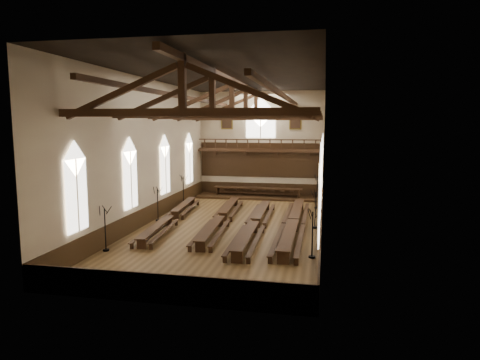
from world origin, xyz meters
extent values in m
plane|color=brown|center=(0.00, 0.00, 0.00)|extent=(26.00, 26.00, 0.00)
plane|color=beige|center=(0.00, 13.00, 5.00)|extent=(12.00, 0.00, 12.00)
plane|color=beige|center=(0.00, -13.00, 5.00)|extent=(12.00, 0.00, 12.00)
plane|color=beige|center=(-6.00, 0.00, 5.00)|extent=(0.00, 26.00, 26.00)
plane|color=beige|center=(6.00, 0.00, 5.00)|extent=(0.00, 26.00, 26.00)
plane|color=black|center=(0.00, 0.00, 10.00)|extent=(26.00, 26.00, 0.00)
cube|color=#362310|center=(0.00, 12.96, 0.60)|extent=(11.90, 0.08, 1.20)
cube|color=#362310|center=(0.00, -12.96, 0.60)|extent=(11.90, 0.08, 1.20)
cube|color=#362310|center=(-5.96, 0.00, 0.60)|extent=(0.08, 25.90, 1.20)
cube|color=#362310|center=(5.96, 0.00, 0.60)|extent=(0.08, 25.90, 1.20)
cube|color=white|center=(-5.90, -9.00, 3.40)|extent=(0.05, 1.80, 3.60)
cube|color=white|center=(-5.90, -9.00, 5.20)|extent=(0.05, 1.80, 1.80)
cylinder|color=beige|center=(-5.86, -9.00, 3.40)|extent=(0.08, 0.08, 3.60)
cube|color=white|center=(-5.90, -3.00, 3.40)|extent=(0.05, 1.80, 3.60)
cube|color=white|center=(-5.90, -3.00, 5.20)|extent=(0.05, 1.80, 1.80)
cylinder|color=beige|center=(-5.86, -3.00, 3.40)|extent=(0.08, 0.08, 3.60)
cube|color=white|center=(-5.90, 3.00, 3.40)|extent=(0.05, 1.80, 3.60)
cube|color=white|center=(-5.90, 3.00, 5.20)|extent=(0.05, 1.80, 1.80)
cylinder|color=beige|center=(-5.86, 3.00, 3.40)|extent=(0.08, 0.08, 3.60)
cube|color=white|center=(-5.90, 9.00, 3.40)|extent=(0.05, 1.80, 3.60)
cube|color=white|center=(-5.90, 9.00, 5.20)|extent=(0.05, 1.80, 1.80)
cylinder|color=beige|center=(-5.86, 9.00, 3.40)|extent=(0.08, 0.08, 3.60)
cube|color=white|center=(5.90, -9.00, 3.40)|extent=(0.05, 1.80, 3.60)
cube|color=white|center=(5.90, -9.00, 5.20)|extent=(0.05, 1.80, 1.80)
cylinder|color=beige|center=(5.86, -9.00, 3.40)|extent=(0.08, 0.08, 3.60)
cube|color=white|center=(5.90, -3.00, 3.40)|extent=(0.05, 1.80, 3.60)
cube|color=white|center=(5.90, -3.00, 5.20)|extent=(0.05, 1.80, 1.80)
cylinder|color=beige|center=(5.86, -3.00, 3.40)|extent=(0.08, 0.08, 3.60)
cube|color=white|center=(5.90, 3.00, 3.40)|extent=(0.05, 1.80, 3.60)
cube|color=white|center=(5.90, 3.00, 5.20)|extent=(0.05, 1.80, 1.80)
cylinder|color=beige|center=(5.86, 3.00, 3.40)|extent=(0.08, 0.08, 3.60)
cube|color=white|center=(5.90, 9.00, 3.40)|extent=(0.05, 1.80, 3.60)
cube|color=white|center=(5.90, 9.00, 5.20)|extent=(0.05, 1.80, 1.80)
cylinder|color=beige|center=(5.86, 9.00, 3.40)|extent=(0.08, 0.08, 3.60)
cube|color=silver|center=(0.00, 12.90, 6.80)|extent=(2.80, 0.05, 2.40)
cube|color=silver|center=(0.00, 12.90, 8.00)|extent=(2.80, 0.05, 2.80)
cylinder|color=beige|center=(0.00, 12.86, 6.80)|extent=(0.10, 0.10, 2.40)
cube|color=#361E11|center=(0.00, 12.35, 4.40)|extent=(11.80, 1.20, 0.20)
cube|color=#362310|center=(0.00, 12.94, 3.45)|extent=(11.80, 0.10, 3.30)
cube|color=#361E11|center=(0.00, 11.81, 5.45)|extent=(11.60, 0.12, 0.10)
cube|color=#361E11|center=(0.00, 11.81, 4.55)|extent=(11.60, 0.12, 0.10)
cube|color=#361E11|center=(-4.50, 12.75, 4.15)|extent=(0.35, 0.40, 0.50)
cube|color=#361E11|center=(-1.50, 12.75, 4.15)|extent=(0.35, 0.40, 0.50)
cube|color=#361E11|center=(1.50, 12.75, 4.15)|extent=(0.35, 0.40, 0.50)
cube|color=#361E11|center=(4.50, 12.75, 4.15)|extent=(0.35, 0.40, 0.50)
cube|color=brown|center=(-3.30, 12.91, 7.10)|extent=(1.15, 0.06, 1.45)
cube|color=black|center=(-3.30, 12.87, 7.10)|extent=(0.95, 0.04, 1.25)
cube|color=brown|center=(3.30, 12.91, 7.10)|extent=(1.15, 0.06, 1.45)
cube|color=black|center=(3.30, 12.87, 7.10)|extent=(0.95, 0.04, 1.25)
cube|color=#361E11|center=(0.00, -10.00, 7.40)|extent=(11.70, 0.35, 0.35)
cube|color=#361E11|center=(0.00, -10.00, 8.70)|extent=(0.30, 0.30, 2.40)
cube|color=#361E11|center=(-2.88, -10.00, 8.30)|extent=(5.44, 0.26, 2.40)
cube|color=#361E11|center=(2.88, -10.00, 8.30)|extent=(5.44, 0.26, 2.40)
cube|color=#361E11|center=(0.00, -5.00, 7.40)|extent=(11.70, 0.35, 0.35)
cube|color=#361E11|center=(0.00, -5.00, 8.70)|extent=(0.30, 0.30, 2.40)
cube|color=#361E11|center=(-2.88, -5.00, 8.30)|extent=(5.44, 0.26, 2.40)
cube|color=#361E11|center=(2.88, -5.00, 8.30)|extent=(5.44, 0.26, 2.40)
cube|color=#361E11|center=(0.00, 0.00, 7.40)|extent=(11.70, 0.35, 0.35)
cube|color=#361E11|center=(0.00, 0.00, 8.70)|extent=(0.30, 0.30, 2.40)
cube|color=#361E11|center=(-2.88, 0.00, 8.30)|extent=(5.44, 0.26, 2.40)
cube|color=#361E11|center=(2.88, 0.00, 8.30)|extent=(5.44, 0.26, 2.40)
cube|color=#361E11|center=(0.00, 5.00, 7.40)|extent=(11.70, 0.35, 0.35)
cube|color=#361E11|center=(0.00, 5.00, 8.70)|extent=(0.30, 0.30, 2.40)
cube|color=#361E11|center=(-2.88, 5.00, 8.30)|extent=(5.44, 0.26, 2.40)
cube|color=#361E11|center=(2.88, 5.00, 8.30)|extent=(5.44, 0.26, 2.40)
cube|color=#361E11|center=(0.00, 10.00, 7.40)|extent=(11.70, 0.35, 0.35)
cube|color=#361E11|center=(0.00, 10.00, 8.70)|extent=(0.30, 0.30, 2.40)
cube|color=#361E11|center=(-2.88, 10.00, 8.30)|extent=(5.44, 0.26, 2.40)
cube|color=#361E11|center=(2.88, 10.00, 8.30)|extent=(5.44, 0.26, 2.40)
cube|color=#361E11|center=(-3.36, 0.00, 8.70)|extent=(0.25, 25.70, 0.25)
cube|color=#361E11|center=(3.36, 0.00, 8.70)|extent=(0.25, 25.70, 0.25)
cube|color=#361E11|center=(0.00, 0.00, 9.70)|extent=(0.30, 25.70, 0.30)
cube|color=#361E11|center=(-4.42, -3.55, 0.63)|extent=(1.20, 6.22, 0.07)
cube|color=#361E11|center=(-4.42, -6.33, 0.30)|extent=(0.53, 0.12, 0.59)
cube|color=#361E11|center=(-4.42, -0.76, 0.30)|extent=(0.53, 0.12, 0.59)
cube|color=#361E11|center=(-4.42, -3.55, 0.22)|extent=(0.59, 5.47, 0.07)
cube|color=#361E11|center=(-4.96, -3.60, 0.37)|extent=(0.83, 6.19, 0.05)
cube|color=#361E11|center=(-4.96, -6.43, 0.17)|extent=(0.20, 0.08, 0.35)
cube|color=#361E11|center=(-4.96, -0.77, 0.17)|extent=(0.20, 0.08, 0.35)
cube|color=#361E11|center=(-3.87, -3.49, 0.37)|extent=(0.83, 6.19, 0.05)
cube|color=#361E11|center=(-3.87, -6.33, 0.17)|extent=(0.20, 0.08, 0.35)
cube|color=#361E11|center=(-3.87, -0.66, 0.17)|extent=(0.20, 0.08, 0.35)
cube|color=#361E11|center=(-4.42, 3.85, 0.63)|extent=(1.20, 6.22, 0.07)
cube|color=#361E11|center=(-4.42, 1.07, 0.30)|extent=(0.53, 0.12, 0.59)
cube|color=#361E11|center=(-4.42, 6.64, 0.30)|extent=(0.53, 0.12, 0.59)
cube|color=#361E11|center=(-4.42, 3.85, 0.22)|extent=(0.59, 5.47, 0.07)
cube|color=#361E11|center=(-4.96, 3.80, 0.37)|extent=(0.83, 6.19, 0.05)
cube|color=#361E11|center=(-4.96, 0.97, 0.17)|extent=(0.20, 0.08, 0.35)
cube|color=#361E11|center=(-4.96, 6.63, 0.17)|extent=(0.20, 0.08, 0.35)
cube|color=#361E11|center=(-3.87, 3.91, 0.37)|extent=(0.83, 6.19, 0.05)
cube|color=#361E11|center=(-3.87, 1.07, 0.17)|extent=(0.20, 0.08, 0.35)
cube|color=#361E11|center=(-3.87, 6.74, 0.17)|extent=(0.20, 0.08, 0.35)
cube|color=#361E11|center=(-0.89, -3.31, 0.66)|extent=(1.09, 6.54, 0.07)
cube|color=#361E11|center=(-0.89, -6.24, 0.31)|extent=(0.56, 0.11, 0.62)
cube|color=#361E11|center=(-0.89, -0.38, 0.31)|extent=(0.56, 0.11, 0.62)
cube|color=#361E11|center=(-0.89, -3.31, 0.23)|extent=(0.47, 5.76, 0.07)
cube|color=#361E11|center=(-1.46, -3.35, 0.39)|extent=(0.71, 6.52, 0.06)
cube|color=#361E11|center=(-1.46, -6.33, 0.18)|extent=(0.21, 0.08, 0.36)
cube|color=#361E11|center=(-1.46, -0.37, 0.18)|extent=(0.21, 0.08, 0.36)
cube|color=#361E11|center=(-0.31, -3.27, 0.39)|extent=(0.71, 6.52, 0.06)
cube|color=#361E11|center=(-0.31, -6.25, 0.18)|extent=(0.21, 0.08, 0.36)
cube|color=#361E11|center=(-0.31, -0.30, 0.18)|extent=(0.21, 0.08, 0.36)
cube|color=#361E11|center=(-0.89, 4.09, 0.66)|extent=(1.09, 6.54, 0.07)
cube|color=#361E11|center=(-0.89, 1.16, 0.31)|extent=(0.56, 0.11, 0.62)
cube|color=#361E11|center=(-0.89, 7.02, 0.31)|extent=(0.56, 0.11, 0.62)
cube|color=#361E11|center=(-0.89, 4.09, 0.23)|extent=(0.47, 5.76, 0.07)
cube|color=#361E11|center=(-1.46, 4.05, 0.39)|extent=(0.71, 6.52, 0.06)
cube|color=#361E11|center=(-1.46, 1.07, 0.18)|extent=(0.21, 0.08, 0.36)
cube|color=#361E11|center=(-1.46, 7.03, 0.18)|extent=(0.21, 0.08, 0.36)
cube|color=#361E11|center=(-0.31, 4.13, 0.39)|extent=(0.71, 6.52, 0.06)
cube|color=#361E11|center=(-0.31, 1.15, 0.18)|extent=(0.21, 0.08, 0.36)
cube|color=#361E11|center=(-0.31, 7.10, 0.18)|extent=(0.21, 0.08, 0.36)
cube|color=#361E11|center=(1.70, -4.65, 0.68)|extent=(0.86, 6.71, 0.08)
cube|color=#361E11|center=(1.70, -7.67, 0.32)|extent=(0.57, 0.09, 0.64)
cube|color=#361E11|center=(1.70, -1.64, 0.32)|extent=(0.57, 0.09, 0.64)
cube|color=#361E11|center=(1.70, -4.65, 0.24)|extent=(0.24, 5.93, 0.08)
cube|color=#361E11|center=(1.10, -4.67, 0.40)|extent=(0.45, 6.70, 0.06)
cube|color=#361E11|center=(1.10, -7.73, 0.19)|extent=(0.22, 0.07, 0.37)
cube|color=#361E11|center=(1.10, -1.61, 0.19)|extent=(0.22, 0.07, 0.37)
cube|color=#361E11|center=(2.29, -4.64, 0.40)|extent=(0.45, 6.70, 0.06)
cube|color=#361E11|center=(2.29, -7.70, 0.19)|extent=(0.22, 0.07, 0.37)
cube|color=#361E11|center=(2.29, -1.57, 0.19)|extent=(0.22, 0.07, 0.37)
cube|color=#361E11|center=(1.70, 2.75, 0.68)|extent=(0.86, 6.71, 0.08)
cube|color=#361E11|center=(1.70, -0.27, 0.32)|extent=(0.57, 0.09, 0.64)
cube|color=#361E11|center=(1.70, 5.76, 0.32)|extent=(0.57, 0.09, 0.64)
cube|color=#361E11|center=(1.70, 2.75, 0.24)|extent=(0.24, 5.93, 0.08)
cube|color=#361E11|center=(1.10, 2.73, 0.40)|extent=(0.45, 6.70, 0.06)
cube|color=#361E11|center=(1.10, -0.33, 0.19)|extent=(0.22, 0.07, 0.37)
cube|color=#361E11|center=(1.10, 5.79, 0.19)|extent=(0.22, 0.07, 0.37)
cube|color=#361E11|center=(2.29, 2.76, 0.40)|extent=(0.45, 6.70, 0.06)
cube|color=#361E11|center=(2.29, -0.30, 0.19)|extent=(0.22, 0.07, 0.37)
cube|color=#361E11|center=(2.29, 5.83, 0.19)|extent=(0.22, 0.07, 0.37)
cube|color=#361E11|center=(4.17, -4.12, 0.73)|extent=(0.74, 7.23, 0.08)
cube|color=#361E11|center=(4.17, -7.38, 0.35)|extent=(0.61, 0.08, 0.69)
cube|color=#361E11|center=(4.17, -0.87, 0.35)|extent=(0.61, 0.08, 0.69)
cube|color=#361E11|center=(4.17, -4.12, 0.26)|extent=(0.10, 6.41, 0.08)
cube|color=#361E11|center=(3.53, -4.12, 0.43)|extent=(0.30, 7.23, 0.06)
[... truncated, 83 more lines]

